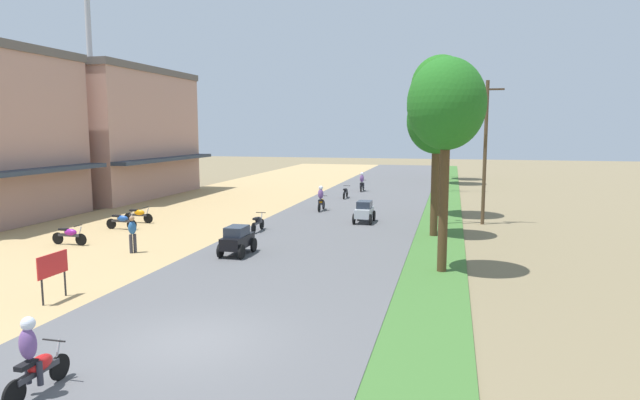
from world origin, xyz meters
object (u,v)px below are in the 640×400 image
(median_tree_second, at_px, (436,122))
(median_tree_fourth, at_px, (447,111))
(streetlamp_mid, at_px, (448,142))
(motorbike_ahead_fifth, at_px, (362,182))
(radio_mast, at_px, (87,5))
(motorbike_ahead_second, at_px, (258,222))
(motorbike_foreground_rider, at_px, (34,358))
(median_tree_fifth, at_px, (450,107))
(street_signboard, at_px, (53,268))
(parked_motorbike_nearest, at_px, (70,234))
(motorbike_ahead_third, at_px, (321,199))
(median_tree_nearest, at_px, (446,106))
(utility_pole_near, at_px, (485,150))
(parked_motorbike_third, at_px, (139,214))
(streetlamp_near, at_px, (445,141))
(streetlamp_far, at_px, (449,139))
(parked_motorbike_second, at_px, (122,220))
(motorbike_ahead_fourth, at_px, (346,192))
(pedestrian_on_shoulder, at_px, (132,232))
(car_hatchback_silver, at_px, (364,211))
(car_hatchback_black, at_px, (237,239))
(median_tree_third, at_px, (441,88))

(median_tree_second, relative_size, median_tree_fourth, 0.79)
(streetlamp_mid, relative_size, motorbike_ahead_fifth, 4.03)
(radio_mast, relative_size, motorbike_ahead_fifth, 13.41)
(median_tree_fourth, distance_m, motorbike_ahead_second, 30.32)
(motorbike_foreground_rider, bearing_deg, median_tree_fifth, 81.67)
(street_signboard, distance_m, motorbike_ahead_fifth, 32.38)
(parked_motorbike_nearest, relative_size, motorbike_ahead_third, 1.00)
(median_tree_nearest, height_order, motorbike_foreground_rider, median_tree_nearest)
(utility_pole_near, height_order, motorbike_foreground_rider, utility_pole_near)
(street_signboard, bearing_deg, median_tree_fifth, 75.93)
(parked_motorbike_third, xyz_separation_m, motorbike_ahead_second, (7.55, -0.92, 0.02))
(radio_mast, height_order, motorbike_ahead_second, radio_mast)
(median_tree_fourth, xyz_separation_m, median_tree_fifth, (0.20, 5.18, 0.57))
(radio_mast, xyz_separation_m, motorbike_ahead_fifth, (21.22, 6.74, -14.36))
(parked_motorbike_nearest, xyz_separation_m, median_tree_fourth, (16.39, 33.35, 6.61))
(streetlamp_mid, bearing_deg, streetlamp_near, -90.00)
(streetlamp_far, bearing_deg, parked_motorbike_second, -113.98)
(street_signboard, distance_m, streetlamp_near, 21.04)
(parked_motorbike_second, bearing_deg, motorbike_ahead_third, 45.60)
(motorbike_ahead_fifth, bearing_deg, median_tree_fourth, 51.26)
(parked_motorbike_second, distance_m, motorbike_ahead_fourth, 18.24)
(parked_motorbike_third, height_order, motorbike_ahead_fifth, motorbike_ahead_fifth)
(parked_motorbike_nearest, bearing_deg, utility_pole_near, 29.55)
(parked_motorbike_nearest, distance_m, streetlamp_mid, 31.69)
(streetlamp_near, bearing_deg, motorbike_ahead_fifth, 115.49)
(median_tree_fifth, bearing_deg, streetlamp_near, -89.91)
(median_tree_second, bearing_deg, streetlamp_far, 89.37)
(utility_pole_near, bearing_deg, median_tree_second, -120.53)
(street_signboard, height_order, streetlamp_far, streetlamp_far)
(parked_motorbike_third, bearing_deg, motorbike_ahead_fifth, 62.34)
(streetlamp_far, bearing_deg, motorbike_ahead_second, -104.46)
(motorbike_foreground_rider, distance_m, motorbike_ahead_fourth, 32.45)
(streetlamp_far, relative_size, motorbike_ahead_fourth, 4.05)
(median_tree_second, height_order, motorbike_ahead_second, median_tree_second)
(pedestrian_on_shoulder, xyz_separation_m, car_hatchback_silver, (8.51, 9.96, -0.22))
(pedestrian_on_shoulder, height_order, motorbike_foreground_rider, motorbike_foreground_rider)
(streetlamp_near, xyz_separation_m, motorbike_foreground_rider, (-7.53, -22.59, -3.85))
(pedestrian_on_shoulder, distance_m, streetlamp_near, 17.20)
(car_hatchback_black, height_order, motorbike_ahead_second, car_hatchback_black)
(pedestrian_on_shoulder, xyz_separation_m, motorbike_ahead_third, (5.05, 13.77, -0.11))
(streetlamp_far, bearing_deg, streetlamp_mid, -90.00)
(parked_motorbike_second, distance_m, streetlamp_far, 41.06)
(median_tree_fourth, bearing_deg, median_tree_fifth, 87.74)
(street_signboard, relative_size, pedestrian_on_shoulder, 0.93)
(car_hatchback_black, bearing_deg, median_tree_fifth, 77.89)
(median_tree_nearest, relative_size, median_tree_fourth, 0.85)
(motorbike_ahead_second, bearing_deg, utility_pole_near, 25.46)
(parked_motorbike_nearest, relative_size, median_tree_nearest, 0.23)
(pedestrian_on_shoulder, height_order, streetlamp_far, streetlamp_far)
(median_tree_third, bearing_deg, median_tree_nearest, -87.66)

